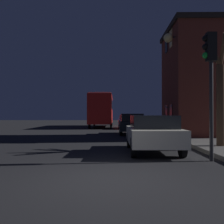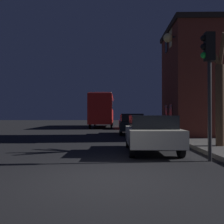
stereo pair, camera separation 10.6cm
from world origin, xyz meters
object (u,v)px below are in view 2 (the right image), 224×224
(bare_tree, at_px, (219,92))
(car_near_lane, at_px, (151,132))
(car_far_lane, at_px, (128,121))
(traffic_light, at_px, (208,68))
(streetlamp, at_px, (174,58))
(bus, at_px, (102,108))
(car_mid_lane, at_px, (131,124))

(bare_tree, distance_m, car_near_lane, 3.46)
(car_far_lane, bearing_deg, bare_tree, -78.94)
(traffic_light, bearing_deg, streetlamp, 85.68)
(car_near_lane, bearing_deg, bare_tree, 14.56)
(bare_tree, height_order, car_near_lane, bare_tree)
(traffic_light, bearing_deg, bus, 101.97)
(bare_tree, height_order, car_far_lane, bare_tree)
(bus, xyz_separation_m, car_mid_lane, (2.78, -10.87, -1.43))
(streetlamp, height_order, car_near_lane, streetlamp)
(streetlamp, relative_size, car_far_lane, 1.31)
(bus, xyz_separation_m, car_far_lane, (2.87, -3.07, -1.47))
(car_near_lane, xyz_separation_m, car_mid_lane, (-0.24, 8.77, 0.02))
(streetlamp, bearing_deg, traffic_light, -94.32)
(car_near_lane, bearing_deg, bus, 98.72)
(car_near_lane, bearing_deg, streetlamp, 67.14)
(bus, height_order, car_mid_lane, bus)
(traffic_light, xyz_separation_m, car_far_lane, (-1.69, 18.43, -2.18))
(streetlamp, height_order, car_mid_lane, streetlamp)
(bus, bearing_deg, car_near_lane, -81.28)
(bus, height_order, car_far_lane, bus)
(car_mid_lane, bearing_deg, bare_tree, -68.33)
(car_far_lane, bearing_deg, bus, 133.03)
(streetlamp, relative_size, traffic_light, 1.50)
(bus, bearing_deg, car_far_lane, -46.97)
(bare_tree, bearing_deg, streetlamp, 102.21)
(bare_tree, relative_size, car_mid_lane, 1.19)
(car_mid_lane, bearing_deg, car_near_lane, -88.46)
(traffic_light, height_order, car_mid_lane, traffic_light)
(traffic_light, xyz_separation_m, car_near_lane, (-1.54, 1.87, -2.15))
(bus, distance_m, car_far_lane, 4.45)
(car_near_lane, distance_m, car_far_lane, 16.57)
(bare_tree, bearing_deg, bus, 107.52)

